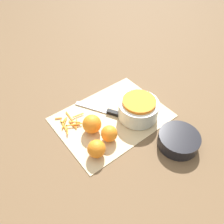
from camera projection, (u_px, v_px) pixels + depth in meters
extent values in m
plane|color=brown|center=(112.00, 118.00, 0.98)|extent=(4.00, 4.00, 0.00)
cube|color=#CCB284|center=(112.00, 117.00, 0.98)|extent=(0.48, 0.35, 0.01)
cylinder|color=silver|center=(138.00, 109.00, 0.95)|extent=(0.17, 0.17, 0.08)
cylinder|color=orange|center=(139.00, 102.00, 0.92)|extent=(0.14, 0.14, 0.02)
cylinder|color=black|center=(178.00, 140.00, 0.86)|extent=(0.16, 0.16, 0.05)
cube|color=black|center=(118.00, 114.00, 0.97)|extent=(0.07, 0.11, 0.02)
cube|color=silver|center=(91.00, 107.00, 1.02)|extent=(0.10, 0.15, 0.00)
sphere|color=orange|center=(92.00, 124.00, 0.89)|extent=(0.08, 0.08, 0.08)
sphere|color=orange|center=(109.00, 134.00, 0.87)|extent=(0.07, 0.07, 0.07)
sphere|color=orange|center=(96.00, 149.00, 0.82)|extent=(0.07, 0.07, 0.07)
cube|color=orange|center=(76.00, 124.00, 0.94)|extent=(0.03, 0.05, 0.00)
cube|color=orange|center=(70.00, 117.00, 0.97)|extent=(0.01, 0.07, 0.00)
cube|color=orange|center=(64.00, 126.00, 0.94)|extent=(0.02, 0.07, 0.00)
cube|color=orange|center=(64.00, 121.00, 0.96)|extent=(0.03, 0.02, 0.00)
cube|color=orange|center=(67.00, 130.00, 0.91)|extent=(0.03, 0.05, 0.00)
cube|color=orange|center=(74.00, 125.00, 0.93)|extent=(0.07, 0.04, 0.00)
cube|color=orange|center=(76.00, 124.00, 0.94)|extent=(0.03, 0.01, 0.00)
cube|color=orange|center=(76.00, 122.00, 0.94)|extent=(0.03, 0.03, 0.00)
cube|color=orange|center=(64.00, 123.00, 0.94)|extent=(0.05, 0.05, 0.00)
cube|color=orange|center=(58.00, 118.00, 0.97)|extent=(0.03, 0.02, 0.00)
cube|color=orange|center=(78.00, 115.00, 0.98)|extent=(0.05, 0.01, 0.00)
cube|color=orange|center=(72.00, 124.00, 0.94)|extent=(0.01, 0.05, 0.00)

